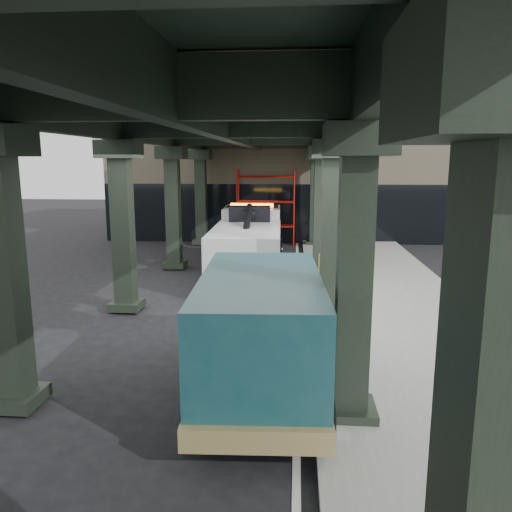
% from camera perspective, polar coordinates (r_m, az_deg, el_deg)
% --- Properties ---
extents(ground, '(90.00, 90.00, 0.00)m').
position_cam_1_polar(ground, '(12.95, -2.94, -9.18)').
color(ground, black).
rests_on(ground, ground).
extents(sidewalk, '(5.00, 40.00, 0.15)m').
position_cam_1_polar(sidewalk, '(14.99, 15.54, -6.47)').
color(sidewalk, gray).
rests_on(sidewalk, ground).
extents(lane_stripe, '(0.12, 38.00, 0.01)m').
position_cam_1_polar(lane_stripe, '(14.74, 4.71, -6.68)').
color(lane_stripe, silver).
rests_on(lane_stripe, ground).
extents(viaduct, '(7.40, 32.00, 6.40)m').
position_cam_1_polar(viaduct, '(14.25, -3.72, 14.96)').
color(viaduct, black).
rests_on(viaduct, ground).
extents(building, '(22.00, 10.00, 8.00)m').
position_cam_1_polar(building, '(32.07, 5.39, 10.00)').
color(building, '#C6B793').
rests_on(building, ground).
extents(scaffolding, '(3.08, 0.88, 4.00)m').
position_cam_1_polar(scaffolding, '(26.86, 1.15, 5.85)').
color(scaffolding, '#B5180E').
rests_on(scaffolding, ground).
extents(tow_truck, '(2.78, 8.62, 2.80)m').
position_cam_1_polar(tow_truck, '(19.57, -0.78, 1.81)').
color(tow_truck, black).
rests_on(tow_truck, ground).
extents(towed_van, '(2.61, 5.99, 2.39)m').
position_cam_1_polar(towed_van, '(9.63, 0.60, -8.23)').
color(towed_van, '#133F44').
rests_on(towed_van, ground).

